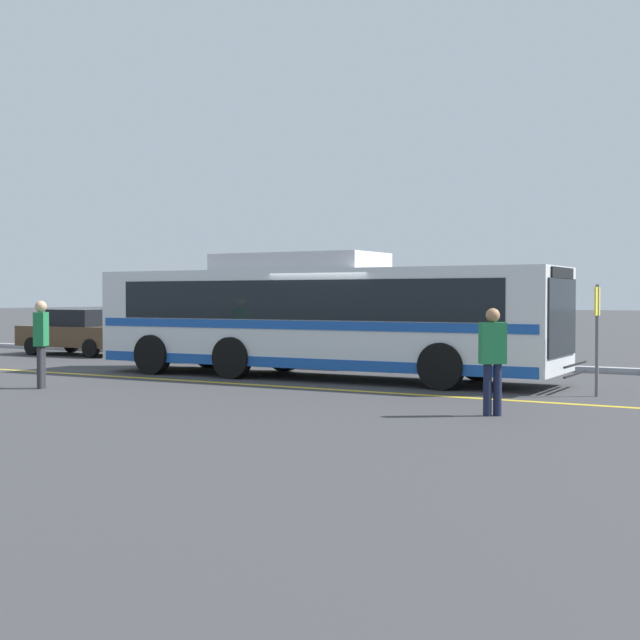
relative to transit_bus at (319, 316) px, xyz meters
name	(u,v)px	position (x,y,z in m)	size (l,w,h in m)	color
ground_plane	(341,380)	(0.66, -0.13, -1.51)	(220.00, 220.00, 0.00)	#38383A
lane_strip_0	(270,386)	(0.02, -2.20, -1.50)	(0.20, 31.57, 0.01)	gold
curb_strip	(405,362)	(0.02, 4.87, -1.43)	(39.57, 0.36, 0.15)	#99999E
transit_bus	(319,316)	(0.00, 0.00, 0.00)	(11.94, 2.88, 3.01)	silver
parked_car_0	(81,332)	(-11.16, 3.22, -0.74)	(4.25, 2.02, 1.53)	#4C3823
parked_car_1	(219,337)	(-5.55, 3.41, -0.79)	(4.32, 2.02, 1.41)	olive
parked_car_2	(373,339)	(-0.33, 3.53, -0.72)	(4.37, 2.05, 1.57)	#335B33
pedestrian_0	(493,354)	(5.92, -4.46, -0.49)	(0.47, 0.43, 1.78)	#191E38
pedestrian_1	(41,338)	(-3.88, -5.14, -0.42)	(0.41, 0.47, 1.88)	#2D2D33
bus_stop_sign	(597,326)	(6.74, -0.71, -0.11)	(0.07, 0.40, 2.20)	#59595E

